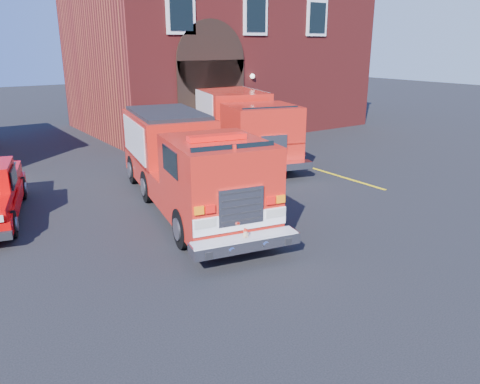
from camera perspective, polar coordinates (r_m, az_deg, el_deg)
ground at (r=12.69m, az=-3.11°, el=-4.25°), size 100.00×100.00×0.00m
parking_stripe_near at (r=17.45m, az=13.49°, el=1.45°), size 0.12×3.00×0.01m
parking_stripe_mid at (r=19.48m, az=6.94°, el=3.49°), size 0.12×3.00×0.01m
parking_stripe_far at (r=21.74m, az=1.67°, el=5.10°), size 0.12×3.00×0.01m
fire_station at (r=28.40m, az=-2.80°, el=16.67°), size 15.20×10.20×8.45m
fire_engine at (r=13.96m, az=-6.52°, el=3.62°), size 4.07×8.89×2.65m
secondary_truck at (r=20.40m, az=-0.40°, el=8.54°), size 4.80×8.85×2.75m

